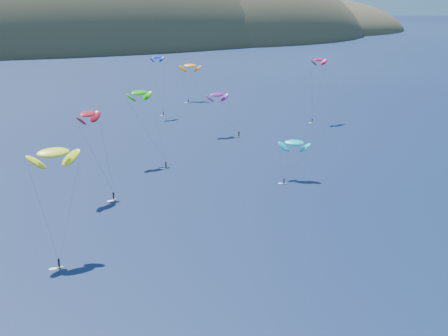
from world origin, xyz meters
The scene contains 9 objects.
island centered at (39.40, 562.36, -10.74)m, with size 730.00×300.00×210.00m.
kitesurfer_2 centered at (-29.74, 63.47, 21.61)m, with size 11.00×12.36×24.54m.
kitesurfer_3 centered at (2.63, 124.86, 21.86)m, with size 10.48×14.38×24.29m.
kitesurfer_4 centered at (25.80, 191.68, 24.43)m, with size 7.19×4.88×26.36m.
kitesurfer_5 centered at (40.08, 92.01, 10.44)m, with size 10.67×9.27×12.92m.
kitesurfer_6 centered at (37.65, 150.36, 14.83)m, with size 11.22×9.80×17.27m.
kitesurfer_8 centered at (84.72, 159.40, 24.61)m, with size 9.40×7.70×26.80m.
kitesurfer_9 centered at (-17.27, 98.19, 21.91)m, with size 9.47×12.25×24.37m.
kitesurfer_11 centered at (49.63, 221.05, 16.26)m, with size 10.75×12.39×19.01m.
Camera 1 is at (-40.26, -63.97, 55.60)m, focal length 50.00 mm.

